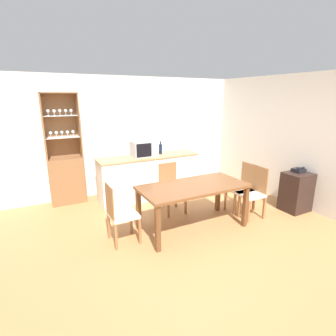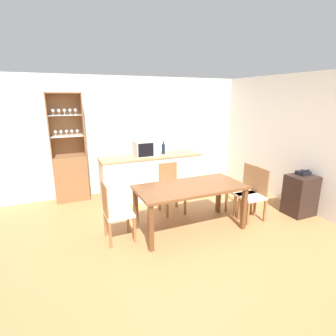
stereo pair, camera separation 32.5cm
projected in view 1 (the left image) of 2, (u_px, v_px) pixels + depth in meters
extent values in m
plane|color=#B27A47|center=(194.00, 239.00, 4.04)|extent=(18.00, 18.00, 0.00)
cube|color=silver|center=(132.00, 135.00, 5.94)|extent=(6.80, 0.06, 2.55)
cube|color=silver|center=(298.00, 141.00, 5.11)|extent=(0.06, 4.60, 2.55)
cube|color=white|center=(149.00, 177.00, 5.61)|extent=(2.12, 0.54, 0.89)
cube|color=tan|center=(149.00, 156.00, 5.49)|extent=(2.15, 0.57, 0.03)
cube|color=brown|center=(67.00, 180.00, 5.32)|extent=(0.66, 0.33, 0.94)
cube|color=brown|center=(60.00, 125.00, 5.17)|extent=(0.66, 0.02, 1.25)
cube|color=brown|center=(43.00, 127.00, 4.89)|extent=(0.02, 0.33, 1.25)
cube|color=brown|center=(79.00, 125.00, 5.17)|extent=(0.02, 0.33, 1.25)
cube|color=brown|center=(58.00, 93.00, 4.87)|extent=(0.66, 0.33, 0.02)
cube|color=white|center=(63.00, 137.00, 5.09)|extent=(0.61, 0.29, 0.01)
cube|color=white|center=(60.00, 116.00, 4.98)|extent=(0.61, 0.29, 0.01)
cylinder|color=white|center=(51.00, 137.00, 5.03)|extent=(0.04, 0.04, 0.01)
cylinder|color=white|center=(51.00, 136.00, 5.02)|extent=(0.01, 0.01, 0.06)
sphere|color=white|center=(50.00, 133.00, 5.01)|extent=(0.06, 0.06, 0.06)
cylinder|color=white|center=(48.00, 115.00, 4.89)|extent=(0.04, 0.04, 0.01)
cylinder|color=white|center=(48.00, 114.00, 4.88)|extent=(0.01, 0.01, 0.06)
sphere|color=white|center=(48.00, 111.00, 4.87)|extent=(0.06, 0.06, 0.06)
cylinder|color=white|center=(57.00, 137.00, 5.06)|extent=(0.04, 0.04, 0.01)
cylinder|color=white|center=(57.00, 135.00, 5.05)|extent=(0.01, 0.01, 0.06)
sphere|color=white|center=(56.00, 133.00, 5.04)|extent=(0.06, 0.06, 0.06)
cylinder|color=white|center=(55.00, 115.00, 4.90)|extent=(0.04, 0.04, 0.01)
cylinder|color=white|center=(54.00, 114.00, 4.90)|extent=(0.01, 0.01, 0.06)
sphere|color=white|center=(54.00, 111.00, 4.88)|extent=(0.06, 0.06, 0.06)
cylinder|color=white|center=(62.00, 136.00, 5.12)|extent=(0.04, 0.04, 0.01)
cylinder|color=white|center=(62.00, 135.00, 5.11)|extent=(0.01, 0.01, 0.06)
sphere|color=white|center=(62.00, 132.00, 5.10)|extent=(0.06, 0.06, 0.06)
cylinder|color=white|center=(60.00, 115.00, 4.97)|extent=(0.04, 0.04, 0.01)
cylinder|color=white|center=(60.00, 114.00, 4.97)|extent=(0.01, 0.01, 0.06)
sphere|color=white|center=(60.00, 111.00, 4.95)|extent=(0.06, 0.06, 0.06)
cylinder|color=white|center=(68.00, 136.00, 5.15)|extent=(0.04, 0.04, 0.01)
cylinder|color=white|center=(68.00, 135.00, 5.14)|extent=(0.01, 0.01, 0.06)
sphere|color=white|center=(67.00, 132.00, 5.13)|extent=(0.06, 0.06, 0.06)
cylinder|color=white|center=(66.00, 115.00, 5.01)|extent=(0.04, 0.04, 0.01)
cylinder|color=white|center=(66.00, 113.00, 5.01)|extent=(0.01, 0.01, 0.06)
sphere|color=white|center=(66.00, 111.00, 4.99)|extent=(0.06, 0.06, 0.06)
cylinder|color=white|center=(73.00, 136.00, 5.19)|extent=(0.04, 0.04, 0.01)
cylinder|color=white|center=(73.00, 134.00, 5.18)|extent=(0.01, 0.01, 0.06)
sphere|color=white|center=(73.00, 132.00, 5.17)|extent=(0.06, 0.06, 0.06)
cylinder|color=white|center=(71.00, 115.00, 5.08)|extent=(0.04, 0.04, 0.01)
cylinder|color=white|center=(71.00, 113.00, 5.07)|extent=(0.01, 0.01, 0.06)
sphere|color=white|center=(71.00, 110.00, 5.05)|extent=(0.06, 0.06, 0.06)
cube|color=brown|center=(193.00, 187.00, 4.20)|extent=(1.74, 0.84, 0.04)
cube|color=brown|center=(158.00, 229.00, 3.63)|extent=(0.07, 0.07, 0.70)
cube|color=brown|center=(245.00, 207.00, 4.35)|extent=(0.07, 0.07, 0.70)
cube|color=brown|center=(139.00, 209.00, 4.25)|extent=(0.07, 0.07, 0.70)
cube|color=brown|center=(218.00, 193.00, 4.97)|extent=(0.07, 0.07, 0.70)
cube|color=beige|center=(250.00, 194.00, 4.68)|extent=(0.42, 0.42, 0.05)
cube|color=#936038|center=(260.00, 179.00, 4.70)|extent=(0.03, 0.37, 0.47)
cube|color=#936038|center=(248.00, 212.00, 4.51)|extent=(0.04, 0.04, 0.41)
cube|color=#936038|center=(235.00, 204.00, 4.82)|extent=(0.04, 0.04, 0.41)
cube|color=#936038|center=(264.00, 208.00, 4.66)|extent=(0.04, 0.04, 0.41)
cube|color=#936038|center=(250.00, 201.00, 4.98)|extent=(0.04, 0.04, 0.41)
cube|color=beige|center=(172.00, 191.00, 4.87)|extent=(0.40, 0.40, 0.05)
cube|color=#936038|center=(168.00, 175.00, 4.97)|extent=(0.37, 0.02, 0.47)
cube|color=#936038|center=(186.00, 203.00, 4.86)|extent=(0.04, 0.04, 0.41)
cube|color=#936038|center=(168.00, 207.00, 4.70)|extent=(0.04, 0.04, 0.41)
cube|color=#936038|center=(176.00, 197.00, 5.17)|extent=(0.04, 0.04, 0.41)
cube|color=#936038|center=(159.00, 200.00, 5.00)|extent=(0.04, 0.04, 0.41)
cube|color=beige|center=(240.00, 190.00, 4.90)|extent=(0.41, 0.41, 0.05)
cube|color=#936038|center=(249.00, 176.00, 4.92)|extent=(0.02, 0.37, 0.47)
cube|color=#936038|center=(239.00, 207.00, 4.72)|extent=(0.04, 0.04, 0.41)
cube|color=#936038|center=(226.00, 200.00, 5.03)|extent=(0.04, 0.04, 0.41)
cube|color=#936038|center=(254.00, 203.00, 4.89)|extent=(0.04, 0.04, 0.41)
cube|color=#936038|center=(240.00, 197.00, 5.20)|extent=(0.04, 0.04, 0.41)
cube|color=beige|center=(123.00, 215.00, 3.88)|extent=(0.40, 0.40, 0.05)
cube|color=#936038|center=(110.00, 201.00, 3.72)|extent=(0.02, 0.37, 0.47)
cube|color=#936038|center=(131.00, 221.00, 4.17)|extent=(0.04, 0.04, 0.41)
cube|color=#936038|center=(140.00, 231.00, 3.87)|extent=(0.04, 0.04, 0.41)
cube|color=#936038|center=(109.00, 226.00, 4.01)|extent=(0.04, 0.04, 0.41)
cube|color=#936038|center=(116.00, 237.00, 3.70)|extent=(0.04, 0.04, 0.41)
cube|color=#B7BABF|center=(144.00, 148.00, 5.44)|extent=(0.50, 0.37, 0.31)
cube|color=black|center=(144.00, 150.00, 5.24)|extent=(0.32, 0.01, 0.27)
cylinder|color=#141E38|center=(161.00, 149.00, 5.63)|extent=(0.07, 0.07, 0.21)
cylinder|color=#141E38|center=(160.00, 143.00, 5.60)|extent=(0.03, 0.03, 0.07)
cube|color=black|center=(296.00, 192.00, 4.97)|extent=(0.49, 0.42, 0.74)
cube|color=#32211C|center=(296.00, 190.00, 4.96)|extent=(0.45, 0.38, 0.02)
cube|color=black|center=(299.00, 170.00, 4.93)|extent=(0.21, 0.19, 0.07)
cylinder|color=black|center=(301.00, 168.00, 4.89)|extent=(0.19, 0.03, 0.03)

